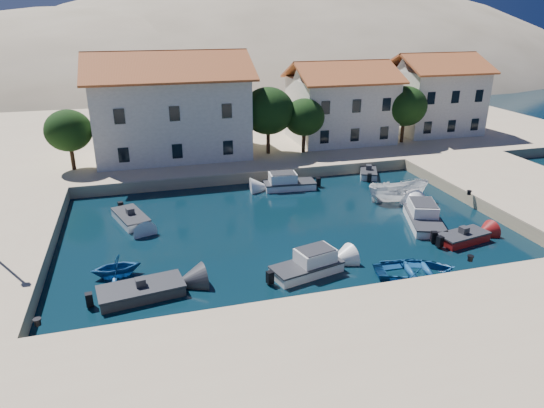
{
  "coord_description": "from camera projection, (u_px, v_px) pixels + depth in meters",
  "views": [
    {
      "loc": [
        -9.13,
        -19.36,
        13.88
      ],
      "look_at": [
        -1.02,
        9.71,
        2.0
      ],
      "focal_mm": 32.0,
      "sensor_mm": 36.0,
      "label": 1
    }
  ],
  "objects": [
    {
      "name": "boat_east",
      "position": [
        397.0,
        201.0,
        38.46
      ],
      "size": [
        5.03,
        2.5,
        1.86
      ],
      "primitive_type": "imported",
      "rotation": [
        0.0,
        0.0,
        1.42
      ],
      "color": "white",
      "rests_on": "ground"
    },
    {
      "name": "building_mid",
      "position": [
        341.0,
        101.0,
        51.81
      ],
      "size": [
        10.5,
        8.4,
        8.3
      ],
      "color": "beige",
      "rests_on": "quay_north"
    },
    {
      "name": "trees",
      "position": [
        283.0,
        114.0,
        46.9
      ],
      "size": [
        37.3,
        5.3,
        6.45
      ],
      "color": "#382314",
      "rests_on": "quay_north"
    },
    {
      "name": "motorboat_grey_sw",
      "position": [
        141.0,
        291.0,
        25.45
      ],
      "size": [
        4.64,
        2.57,
        1.25
      ],
      "rotation": [
        0.0,
        0.0,
        0.15
      ],
      "color": "#303135",
      "rests_on": "ground"
    },
    {
      "name": "rowboat_south",
      "position": [
        415.0,
        275.0,
        27.57
      ],
      "size": [
        5.19,
        4.15,
        0.96
      ],
      "primitive_type": "imported",
      "rotation": [
        0.0,
        0.0,
        1.37
      ],
      "color": "#1A5390",
      "rests_on": "ground"
    },
    {
      "name": "rowboat_west",
      "position": [
        117.0,
        276.0,
        27.54
      ],
      "size": [
        2.92,
        2.58,
        1.43
      ],
      "primitive_type": "imported",
      "rotation": [
        0.0,
        0.0,
        -1.48
      ],
      "color": "#1A5390",
      "rests_on": "ground"
    },
    {
      "name": "hills",
      "position": [
        240.0,
        144.0,
        149.26
      ],
      "size": [
        254.0,
        176.0,
        99.0
      ],
      "color": "gray",
      "rests_on": "ground"
    },
    {
      "name": "motorboat_white_west",
      "position": [
        131.0,
        218.0,
        34.55
      ],
      "size": [
        2.81,
        4.17,
        1.25
      ],
      "rotation": [
        0.0,
        0.0,
        -1.25
      ],
      "color": "white",
      "rests_on": "ground"
    },
    {
      "name": "motorboat_white_ne",
      "position": [
        368.0,
        173.0,
        44.33
      ],
      "size": [
        2.54,
        3.38,
        1.25
      ],
      "rotation": [
        0.0,
        0.0,
        1.16
      ],
      "color": "white",
      "rests_on": "ground"
    },
    {
      "name": "quay_east",
      "position": [
        530.0,
        194.0,
        38.63
      ],
      "size": [
        11.0,
        20.0,
        1.0
      ],
      "primitive_type": "cube",
      "color": "#C8AD89",
      "rests_on": "ground"
    },
    {
      "name": "quay_south",
      "position": [
        403.0,
        377.0,
        19.16
      ],
      "size": [
        52.0,
        12.0,
        1.0
      ],
      "primitive_type": "cube",
      "color": "#C8AD89",
      "rests_on": "ground"
    },
    {
      "name": "cabin_cruiser_east",
      "position": [
        424.0,
        218.0,
        34.04
      ],
      "size": [
        3.64,
        5.46,
        1.6
      ],
      "rotation": [
        0.0,
        0.0,
        1.22
      ],
      "color": "white",
      "rests_on": "ground"
    },
    {
      "name": "cabin_cruiser_north",
      "position": [
        290.0,
        183.0,
        41.09
      ],
      "size": [
        4.47,
        2.19,
        1.6
      ],
      "rotation": [
        0.0,
        0.0,
        3.06
      ],
      "color": "white",
      "rests_on": "ground"
    },
    {
      "name": "bollards",
      "position": [
        361.0,
        246.0,
        28.47
      ],
      "size": [
        29.36,
        9.56,
        0.3
      ],
      "color": "black",
      "rests_on": "ground"
    },
    {
      "name": "building_right",
      "position": [
        434.0,
        92.0,
        55.61
      ],
      "size": [
        9.45,
        8.4,
        8.8
      ],
      "color": "beige",
      "rests_on": "quay_north"
    },
    {
      "name": "building_left",
      "position": [
        170.0,
        103.0,
        46.15
      ],
      "size": [
        14.7,
        9.45,
        9.7
      ],
      "color": "beige",
      "rests_on": "quay_north"
    },
    {
      "name": "quay_north",
      "position": [
        234.0,
        131.0,
        59.1
      ],
      "size": [
        80.0,
        36.0,
        1.0
      ],
      "primitive_type": "cube",
      "color": "#C8AD89",
      "rests_on": "ground"
    },
    {
      "name": "cabin_cruiser_south",
      "position": [
        307.0,
        266.0,
        27.59
      ],
      "size": [
        4.43,
        2.73,
        1.6
      ],
      "rotation": [
        0.0,
        0.0,
        0.25
      ],
      "color": "white",
      "rests_on": "ground"
    },
    {
      "name": "ground",
      "position": [
        342.0,
        305.0,
        24.72
      ],
      "size": [
        400.0,
        400.0,
        0.0
      ],
      "primitive_type": "plane",
      "color": "black",
      "rests_on": "ground"
    },
    {
      "name": "motorboat_red_se",
      "position": [
        463.0,
        238.0,
        31.53
      ],
      "size": [
        3.67,
        2.16,
        1.25
      ],
      "rotation": [
        0.0,
        0.0,
        0.19
      ],
      "color": "maroon",
      "rests_on": "ground"
    }
  ]
}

